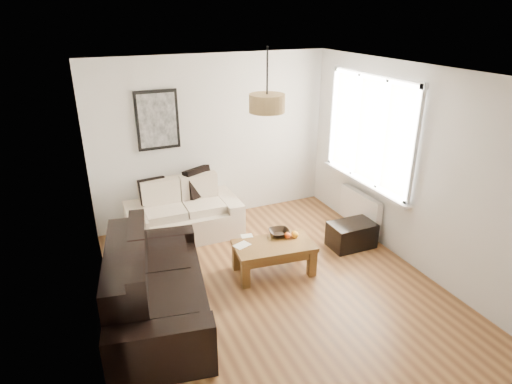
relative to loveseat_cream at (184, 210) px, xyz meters
name	(u,v)px	position (x,y,z in m)	size (l,w,h in m)	color
floor	(275,287)	(0.67, -1.78, -0.41)	(4.50, 4.50, 0.00)	brown
ceiling	(280,72)	(0.67, -1.78, 2.19)	(3.80, 4.50, 0.00)	white
wall_back	(214,140)	(0.67, 0.47, 0.89)	(3.80, 0.04, 2.60)	silver
wall_front	(422,306)	(0.67, -4.03, 0.89)	(3.80, 0.04, 2.60)	silver
wall_left	(101,221)	(-1.23, -1.78, 0.89)	(0.04, 4.50, 2.60)	silver
wall_right	(409,168)	(2.57, -1.78, 0.89)	(0.04, 4.50, 2.60)	silver
window_bay	(370,131)	(2.53, -0.98, 1.19)	(0.14, 1.90, 1.60)	white
radiator	(360,209)	(2.49, -0.98, -0.03)	(0.10, 0.90, 0.52)	white
poster	(157,120)	(-0.18, 0.44, 1.29)	(0.62, 0.04, 0.87)	black
pendant_shade	(267,103)	(0.67, -1.48, 1.82)	(0.40, 0.40, 0.20)	tan
loveseat_cream	(184,210)	(0.00, 0.00, 0.00)	(1.65, 0.90, 0.82)	beige
sofa_leather	(157,282)	(-0.76, -1.75, 0.03)	(2.05, 1.00, 0.89)	black
coffee_table	(274,258)	(0.79, -1.46, -0.20)	(1.02, 0.55, 0.42)	brown
ottoman	(352,235)	(2.12, -1.31, -0.23)	(0.64, 0.41, 0.37)	black
cushion_left	(153,191)	(-0.39, 0.20, 0.30)	(0.39, 0.12, 0.39)	black
cushion_right	(199,182)	(0.31, 0.20, 0.33)	(0.44, 0.14, 0.44)	black
fruit_bowl	(279,232)	(0.96, -1.27, 0.04)	(0.27, 0.27, 0.07)	black
orange_a	(295,235)	(1.12, -1.42, 0.05)	(0.09, 0.09, 0.09)	#FDA015
orange_b	(294,234)	(1.12, -1.39, 0.05)	(0.08, 0.08, 0.08)	orange
orange_c	(287,235)	(1.02, -1.40, 0.05)	(0.08, 0.08, 0.08)	#FF5615
papers	(242,245)	(0.40, -1.33, 0.01)	(0.20, 0.14, 0.01)	silver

